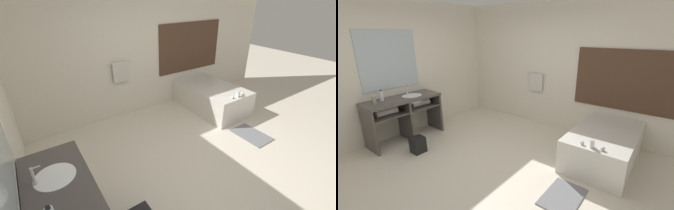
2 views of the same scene
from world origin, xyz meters
TOP-DOWN VIEW (x-y plane):
  - ground_plane at (0.00, 0.00)m, footprint 16.00×16.00m
  - wall_back_with_blinds at (0.05, 2.23)m, footprint 7.40×0.13m
  - vanity_counter at (-1.90, -0.16)m, footprint 0.58×1.38m
  - sink_faucet at (-2.06, 0.02)m, footprint 0.09×0.04m
  - bathtub at (1.47, 1.39)m, footprint 0.94×1.61m
  - bath_mat at (1.33, 0.13)m, footprint 0.45×0.67m

SIDE VIEW (x-z plane):
  - ground_plane at x=0.00m, z-range 0.00..0.00m
  - bath_mat at x=1.33m, z-range 0.00..0.02m
  - bathtub at x=1.47m, z-range -0.03..0.63m
  - vanity_counter at x=-1.90m, z-range 0.20..1.06m
  - sink_faucet at x=-2.06m, z-range 0.86..1.04m
  - wall_back_with_blinds at x=0.05m, z-range -0.01..2.69m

